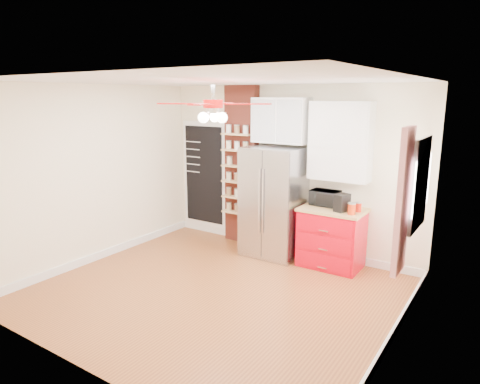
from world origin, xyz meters
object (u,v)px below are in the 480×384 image
Objects in this scene: fridge at (274,202)px; toaster_oven at (325,198)px; pantry_jar_oats at (230,161)px; coffee_maker at (342,203)px; red_cabinet at (331,237)px; ceiling_fan at (213,104)px; canister_left at (352,209)px.

fridge is 4.14× the size of toaster_oven.
fridge reaches higher than pantry_jar_oats.
coffee_maker is at bearing -1.66° from fridge.
coffee_maker is (0.16, -0.08, 0.57)m from red_cabinet.
pantry_jar_oats reaches higher than red_cabinet.
pantry_jar_oats is at bearing -168.83° from coffee_maker.
fridge is 0.82m from toaster_oven.
ceiling_fan is (-0.92, -1.68, 1.97)m from red_cabinet.
pantry_jar_oats is (-1.76, 0.01, 0.42)m from toaster_oven.
coffee_maker is at bearing 153.03° from canister_left.
fridge reaches higher than canister_left.
fridge reaches higher than red_cabinet.
toaster_oven is (0.80, 0.16, 0.14)m from fridge.
red_cabinet is 2.22× the size of toaster_oven.
canister_left is (1.31, -0.12, 0.10)m from fridge.
toaster_oven is (0.75, 1.79, -1.41)m from ceiling_fan.
pantry_jar_oats reaches higher than canister_left.
fridge is 1.06m from red_cabinet.
ceiling_fan is at bearing -129.83° from canister_left.
canister_left is at bearing -27.75° from toaster_oven.
toaster_oven is 0.39m from coffee_maker.
canister_left is at bearing -7.31° from pantry_jar_oats.
coffee_maker is at bearing -5.53° from pantry_jar_oats.
canister_left is (1.26, 1.51, -1.45)m from ceiling_fan.
coffee_maker reaches higher than toaster_oven.
red_cabinet is 2.18m from pantry_jar_oats.
fridge is 1.13m from pantry_jar_oats.
ceiling_fan is 5.51× the size of coffee_maker.
toaster_oven is 1.81m from pantry_jar_oats.
pantry_jar_oats reaches higher than toaster_oven.
fridge is at bearing 174.70° from canister_left.
red_cabinet is (0.97, 0.05, -0.42)m from fridge.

